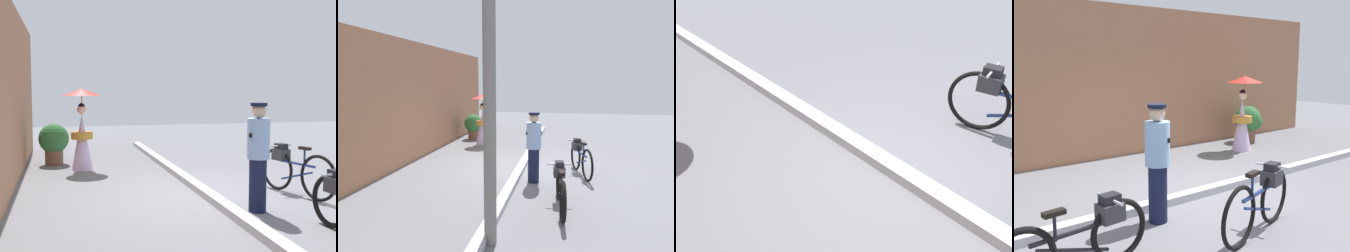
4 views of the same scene
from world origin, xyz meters
TOP-DOWN VIEW (x-y plane):
  - ground_plane at (0.00, 0.00)m, footprint 30.00×30.00m
  - building_wall at (0.00, 3.45)m, footprint 14.00×0.40m
  - sidewalk_curb at (0.00, 0.00)m, footprint 14.00×0.20m
  - bicycle_near_officer at (-2.54, -1.10)m, footprint 1.79×0.48m
  - bicycle_far_side at (-0.30, -1.53)m, footprint 1.70×0.59m
  - person_officer at (-1.16, -0.44)m, footprint 0.34×0.36m
  - person_with_parasol at (3.00, 1.94)m, footprint 0.87×0.87m
  - potted_plant_by_door at (3.91, 2.56)m, footprint 0.75×0.73m
  - utility_pole at (-4.07, -0.14)m, footprint 0.18×0.18m

SIDE VIEW (x-z plane):
  - ground_plane at x=0.00m, z-range 0.00..0.00m
  - sidewalk_curb at x=0.00m, z-range 0.00..0.12m
  - bicycle_near_officer at x=-2.54m, z-range 0.02..0.81m
  - bicycle_far_side at x=-0.30m, z-range 0.02..0.89m
  - potted_plant_by_door at x=3.91m, z-range 0.07..1.07m
  - person_officer at x=-1.16m, z-range 0.05..1.69m
  - person_with_parasol at x=3.00m, z-range 0.04..1.90m
  - building_wall at x=0.00m, z-range 0.00..3.49m
  - utility_pole at x=-4.07m, z-range 0.00..4.80m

